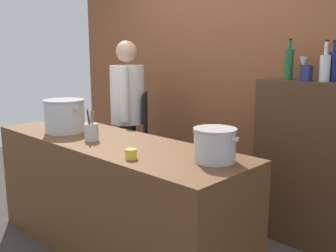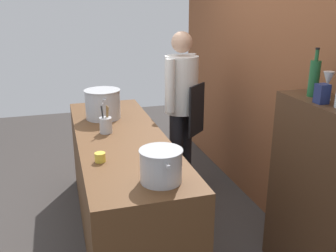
% 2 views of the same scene
% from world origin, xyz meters
% --- Properties ---
extents(ground_plane, '(8.00, 8.00, 0.00)m').
position_xyz_m(ground_plane, '(0.00, 0.00, 0.00)').
color(ground_plane, '#383330').
extents(brick_back_panel, '(4.40, 0.10, 3.00)m').
position_xyz_m(brick_back_panel, '(0.00, 1.40, 1.50)').
color(brick_back_panel, brown).
rests_on(brick_back_panel, ground_plane).
extents(prep_counter, '(2.27, 0.70, 0.90)m').
position_xyz_m(prep_counter, '(0.00, 0.00, 0.45)').
color(prep_counter, brown).
rests_on(prep_counter, ground_plane).
extents(bar_cabinet, '(0.76, 0.32, 1.33)m').
position_xyz_m(bar_cabinet, '(0.98, 1.19, 0.67)').
color(bar_cabinet, '#472D1C').
rests_on(bar_cabinet, ground_plane).
extents(chef, '(0.44, 0.45, 1.66)m').
position_xyz_m(chef, '(-0.69, 0.75, 0.96)').
color(chef, black).
rests_on(chef, ground_plane).
extents(stockpot_large, '(0.39, 0.33, 0.27)m').
position_xyz_m(stockpot_large, '(-0.52, -0.07, 1.03)').
color(stockpot_large, '#B7BABF').
rests_on(stockpot_large, prep_counter).
extents(stockpot_small, '(0.32, 0.26, 0.20)m').
position_xyz_m(stockpot_small, '(0.89, 0.10, 1.00)').
color(stockpot_small, '#B7BABF').
rests_on(stockpot_small, prep_counter).
extents(utensil_crock, '(0.10, 0.10, 0.25)m').
position_xyz_m(utensil_crock, '(-0.09, -0.10, 0.97)').
color(utensil_crock, '#B7BABF').
rests_on(utensil_crock, prep_counter).
extents(butter_jar, '(0.07, 0.07, 0.06)m').
position_xyz_m(butter_jar, '(0.49, -0.22, 0.93)').
color(butter_jar, yellow).
rests_on(butter_jar, prep_counter).
extents(wine_bottle_clear, '(0.08, 0.08, 0.30)m').
position_xyz_m(wine_bottle_clear, '(1.09, 1.15, 1.44)').
color(wine_bottle_clear, silver).
rests_on(wine_bottle_clear, bar_cabinet).
extents(wine_bottle_cobalt, '(0.08, 0.08, 0.30)m').
position_xyz_m(wine_bottle_cobalt, '(1.12, 1.25, 1.45)').
color(wine_bottle_cobalt, navy).
rests_on(wine_bottle_cobalt, bar_cabinet).
extents(wine_bottle_green, '(0.07, 0.07, 0.32)m').
position_xyz_m(wine_bottle_green, '(0.80, 1.17, 1.46)').
color(wine_bottle_green, '#1E592D').
rests_on(wine_bottle_green, bar_cabinet).
extents(wine_glass_tall, '(0.07, 0.07, 0.18)m').
position_xyz_m(wine_glass_tall, '(0.91, 1.19, 1.46)').
color(wine_glass_tall, silver).
rests_on(wine_glass_tall, bar_cabinet).
extents(spice_tin_navy, '(0.07, 0.07, 0.12)m').
position_xyz_m(spice_tin_navy, '(0.98, 1.10, 1.39)').
color(spice_tin_navy, navy).
rests_on(spice_tin_navy, bar_cabinet).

